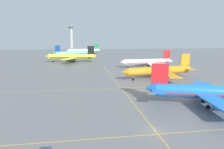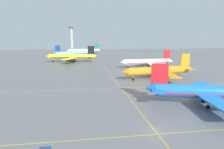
{
  "view_description": "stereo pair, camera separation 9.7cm",
  "coord_description": "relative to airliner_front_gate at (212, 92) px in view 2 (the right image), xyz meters",
  "views": [
    {
      "loc": [
        -15.05,
        -38.33,
        19.43
      ],
      "look_at": [
        -1.82,
        48.06,
        3.33
      ],
      "focal_mm": 32.33,
      "sensor_mm": 36.0,
      "label": 1
    },
    {
      "loc": [
        -14.95,
        -38.34,
        19.43
      ],
      "look_at": [
        -1.82,
        48.06,
        3.33
      ],
      "focal_mm": 32.33,
      "sensor_mm": 36.0,
      "label": 2
    }
  ],
  "objects": [
    {
      "name": "airliner_front_gate",
      "position": [
        0.0,
        0.0,
        0.0
      ],
      "size": [
        37.62,
        32.17,
        11.99
      ],
      "color": "blue",
      "rests_on": "ground"
    },
    {
      "name": "ground_plane",
      "position": [
        -21.47,
        -12.1,
        -4.09
      ],
      "size": [
        600.0,
        600.0,
        0.0
      ],
      "primitive_type": "plane",
      "color": "slate"
    },
    {
      "name": "airliner_third_row",
      "position": [
        5.82,
        75.07,
        -0.28
      ],
      "size": [
        35.85,
        30.95,
        11.16
      ],
      "color": "white",
      "rests_on": "ground"
    },
    {
      "name": "control_tower",
      "position": [
        -52.65,
        313.74,
        19.13
      ],
      "size": [
        8.82,
        8.82,
        40.25
      ],
      "color": "#ADA89E",
      "rests_on": "ground"
    },
    {
      "name": "airliner_far_left_stand",
      "position": [
        -44.33,
        112.19,
        0.28
      ],
      "size": [
        41.08,
        35.03,
        12.79
      ],
      "color": "yellow",
      "rests_on": "ground"
    },
    {
      "name": "airliner_far_right_stand",
      "position": [
        -44.37,
        151.57,
        -0.03
      ],
      "size": [
        38.13,
        32.41,
        11.91
      ],
      "color": "#5BB7E5",
      "rests_on": "ground"
    },
    {
      "name": "airliner_second_row",
      "position": [
        -0.1,
        39.36,
        -0.14
      ],
      "size": [
        37.19,
        31.78,
        11.57
      ],
      "color": "orange",
      "rests_on": "ground"
    },
    {
      "name": "taxiway_markings",
      "position": [
        -21.47,
        24.54,
        -4.09
      ],
      "size": [
        121.11,
        127.53,
        0.01
      ],
      "color": "yellow",
      "rests_on": "ground"
    },
    {
      "name": "airliner_distant_taxiway",
      "position": [
        -33.34,
        187.25,
        0.12
      ],
      "size": [
        39.67,
        34.13,
        12.33
      ],
      "color": "white",
      "rests_on": "ground"
    }
  ]
}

